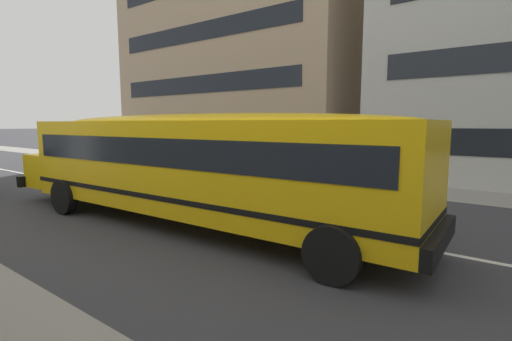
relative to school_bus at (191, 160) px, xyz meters
name	(u,v)px	position (x,y,z in m)	size (l,w,h in m)	color
ground_plane	(268,220)	(1.30, 1.65, -1.73)	(400.00, 400.00, 0.00)	#38383D
sidewalk_far	(364,185)	(1.30, 8.90, -1.72)	(120.00, 3.00, 0.01)	gray
lane_centreline	(268,220)	(1.30, 1.65, -1.73)	(110.00, 0.16, 0.01)	silver
school_bus	(191,160)	(0.00, 0.00, 0.00)	(13.10, 3.16, 2.91)	yellow
parked_car_beige_by_entrance	(80,151)	(-17.16, 6.10, -0.88)	(3.97, 2.03, 1.64)	#C1B28E
apartment_block_far_left	(254,47)	(-10.06, 15.99, 6.52)	(17.42, 11.23, 16.50)	tan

